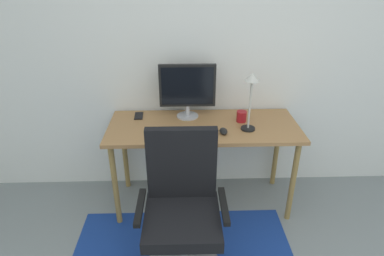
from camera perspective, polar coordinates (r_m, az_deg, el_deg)
The scene contains 9 objects.
wall_back at distance 2.80m, azimuth 4.03°, elevation 13.97°, with size 6.00×0.10×2.60m, color silver.
desk at distance 2.65m, azimuth 1.99°, elevation -1.01°, with size 1.52×0.61×0.76m.
monitor at distance 2.67m, azimuth -0.81°, elevation 7.00°, with size 0.46×0.18×0.45m.
keyboard at distance 2.45m, azimuth -1.52°, elevation -1.23°, with size 0.43×0.13×0.02m, color white.
computer_mouse at distance 2.50m, azimuth 5.49°, elevation -0.54°, with size 0.06×0.10×0.03m, color black.
coffee_cup at distance 2.69m, azimuth 8.62°, elevation 2.01°, with size 0.08×0.08×0.09m, color #A4171F.
cell_phone at distance 2.80m, azimuth -9.24°, elevation 2.11°, with size 0.07×0.14×0.01m, color black.
desk_lamp at distance 2.46m, azimuth 10.26°, elevation 6.56°, with size 0.11×0.11×0.45m.
office_chair at distance 2.20m, azimuth -1.68°, elevation -15.96°, with size 0.55×0.54×1.02m.
Camera 1 is at (-0.28, -0.52, 1.91)m, focal length 30.65 mm.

